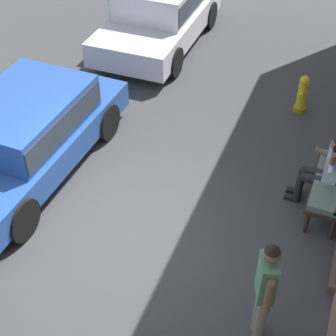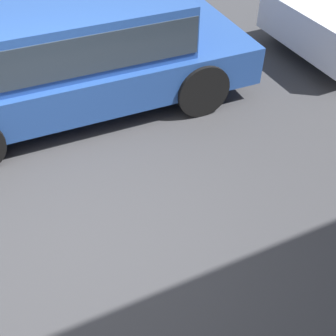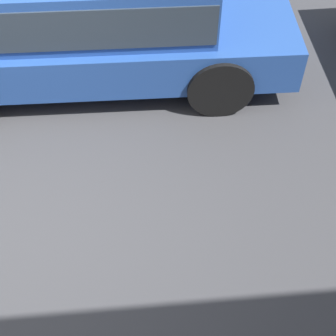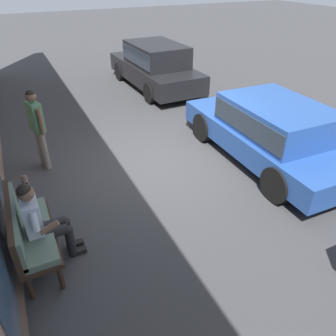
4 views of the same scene
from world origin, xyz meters
name	(u,v)px [view 2 (image 2 of 4)]	position (x,y,z in m)	size (l,w,h in m)	color
ground_plane	(65,243)	(0.00, 0.00, 0.00)	(60.00, 60.00, 0.00)	#38383A
parked_car_mid	(79,48)	(-0.88, -2.23, 0.76)	(4.46, 2.00, 1.37)	#23478E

